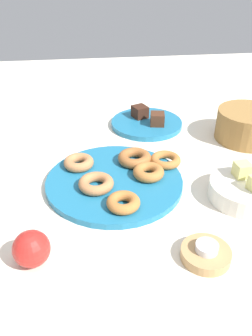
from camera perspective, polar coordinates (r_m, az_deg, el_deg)
ground_plane at (r=0.90m, az=-1.90°, el=-2.62°), size 2.40×2.40×0.00m
donut_plate at (r=0.89m, az=-1.91°, el=-2.20°), size 0.35×0.35×0.02m
donut_0 at (r=0.89m, az=3.70°, el=-0.71°), size 0.10×0.10×0.03m
donut_1 at (r=0.95m, az=1.40°, el=1.65°), size 0.10×0.10×0.03m
donut_2 at (r=0.85m, az=-4.89°, el=-2.53°), size 0.12×0.12×0.03m
donut_3 at (r=0.94m, az=-7.70°, el=0.90°), size 0.09×0.09×0.03m
donut_4 at (r=0.79m, az=-0.44°, el=-5.63°), size 0.10×0.10×0.02m
donut_5 at (r=0.95m, az=6.45°, el=1.32°), size 0.12×0.12×0.02m
cake_plate at (r=1.19m, az=3.37°, el=7.26°), size 0.24×0.24×0.02m
brownie_near at (r=1.21m, az=2.27°, el=9.14°), size 0.06×0.06×0.04m
brownie_far at (r=1.16m, az=5.13°, el=7.96°), size 0.05×0.05×0.04m
candle_holder at (r=0.71m, az=12.85°, el=-13.51°), size 0.10×0.10×0.02m
tealight at (r=0.70m, az=13.03°, el=-12.49°), size 0.04×0.04×0.01m
basket at (r=1.15m, az=19.22°, el=6.60°), size 0.25×0.25×0.09m
fruit_bowl at (r=0.88m, az=18.69°, el=-3.51°), size 0.17×0.17×0.04m
melon_chunk_left at (r=0.88m, az=18.41°, el=-0.29°), size 0.04×0.04×0.04m
apple at (r=0.70m, az=-15.14°, el=-12.56°), size 0.07×0.07×0.07m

